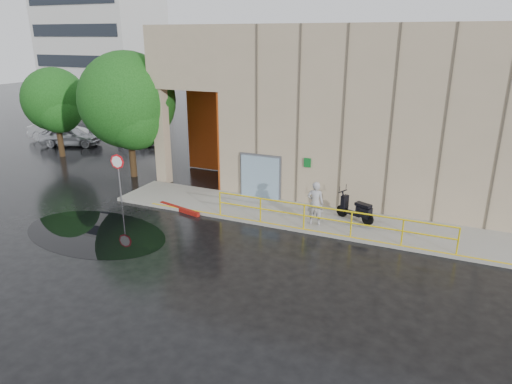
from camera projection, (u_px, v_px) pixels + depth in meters
ground at (193, 249)px, 16.97m from camera, size 120.00×120.00×0.00m
sidewalk at (329, 221)px, 19.32m from camera, size 20.00×3.00×0.15m
building at (388, 104)px, 23.18m from camera, size 20.00×10.17×8.00m
guardrail at (327, 220)px, 17.86m from camera, size 9.56×0.06×1.03m
distant_building at (102, 35)px, 49.39m from camera, size 12.00×8.08×15.00m
person at (315, 203)px, 18.49m from camera, size 0.74×0.55×1.84m
scooter at (356, 203)px, 18.87m from camera, size 1.84×1.23×1.39m
stop_sign at (118, 167)px, 21.09m from camera, size 0.71×0.12×2.36m
red_curb at (179, 209)px, 20.61m from camera, size 2.37×0.75×0.18m
puddle at (95, 233)px, 18.34m from camera, size 6.96×4.77×0.01m
car_a at (70, 136)px, 32.56m from camera, size 4.51×3.05×1.43m
car_b at (58, 131)px, 34.17m from camera, size 4.63×1.97×1.49m
car_c at (140, 134)px, 33.62m from camera, size 4.68×2.88×1.27m
tree_near at (129, 104)px, 24.27m from camera, size 5.14×5.14×6.82m
tree_far at (56, 103)px, 28.66m from camera, size 4.00×4.00×5.68m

